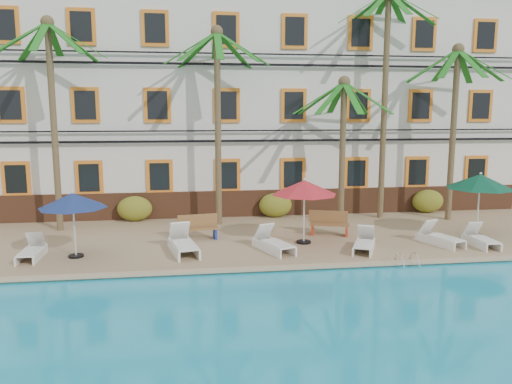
{
  "coord_description": "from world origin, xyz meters",
  "views": [
    {
      "loc": [
        -3.26,
        -15.25,
        4.95
      ],
      "look_at": [
        -0.75,
        3.0,
        2.0
      ],
      "focal_mm": 35.0,
      "sensor_mm": 36.0,
      "label": 1
    }
  ],
  "objects": [
    {
      "name": "lounger_d",
      "position": [
        2.68,
        0.69,
        0.51
      ],
      "size": [
        1.3,
        1.82,
        0.81
      ],
      "color": "white",
      "rests_on": "pool_deck"
    },
    {
      "name": "swimming_pool",
      "position": [
        0.0,
        -7.0,
        0.1
      ],
      "size": [
        26.0,
        12.0,
        0.2
      ],
      "primitive_type": "cube",
      "color": "#199DC2",
      "rests_on": "ground"
    },
    {
      "name": "lounger_c",
      "position": [
        -0.42,
        1.08,
        0.53
      ],
      "size": [
        1.31,
        1.97,
        0.88
      ],
      "color": "white",
      "rests_on": "pool_deck"
    },
    {
      "name": "ground",
      "position": [
        0.0,
        0.0,
        0.0
      ],
      "size": [
        100.0,
        100.0,
        0.0
      ],
      "primitive_type": "plane",
      "color": "#384C23",
      "rests_on": "ground"
    },
    {
      "name": "palm_d",
      "position": [
        5.31,
        5.86,
        6.5
      ],
      "size": [
        4.28,
        4.28,
        9.98
      ],
      "color": "brown",
      "rests_on": "pool_deck"
    },
    {
      "name": "umbrella_green",
      "position": [
        7.61,
        1.96,
        2.37
      ],
      "size": [
        2.49,
        2.49,
        2.49
      ],
      "color": "black",
      "rests_on": "pool_deck"
    },
    {
      "name": "lounger_a",
      "position": [
        -8.35,
        1.28,
        0.5
      ],
      "size": [
        0.61,
        1.66,
        0.78
      ],
      "color": "white",
      "rests_on": "pool_deck"
    },
    {
      "name": "pool_ladder",
      "position": [
        3.47,
        -1.0,
        0.25
      ],
      "size": [
        0.54,
        0.74,
        0.74
      ],
      "color": "silver",
      "rests_on": "ground"
    },
    {
      "name": "lounger_e",
      "position": [
        5.65,
        1.1,
        0.52
      ],
      "size": [
        1.21,
        1.87,
        0.83
      ],
      "color": "white",
      "rests_on": "pool_deck"
    },
    {
      "name": "lounger_f",
      "position": [
        7.01,
        0.74,
        0.51
      ],
      "size": [
        0.62,
        1.68,
        0.79
      ],
      "color": "white",
      "rests_on": "pool_deck"
    },
    {
      "name": "palm_b",
      "position": [
        -1.99,
        5.52,
        5.47
      ],
      "size": [
        4.28,
        4.28,
        8.15
      ],
      "color": "brown",
      "rests_on": "pool_deck"
    },
    {
      "name": "shrub_right",
      "position": [
        7.95,
        6.6,
        0.8
      ],
      "size": [
        1.5,
        0.9,
        1.1
      ],
      "primitive_type": "ellipsoid",
      "color": "#2B5518",
      "rests_on": "pool_deck"
    },
    {
      "name": "shrub_mid",
      "position": [
        0.64,
        6.6,
        0.8
      ],
      "size": [
        1.5,
        0.9,
        1.1
      ],
      "primitive_type": "ellipsoid",
      "color": "#2B5518",
      "rests_on": "pool_deck"
    },
    {
      "name": "palm_a",
      "position": [
        -8.41,
        5.27,
        5.57
      ],
      "size": [
        4.28,
        4.28,
        8.33
      ],
      "color": "brown",
      "rests_on": "pool_deck"
    },
    {
      "name": "pool_deck",
      "position": [
        0.0,
        5.0,
        0.12
      ],
      "size": [
        30.0,
        12.0,
        0.25
      ],
      "primitive_type": "cube",
      "color": "tan",
      "rests_on": "ground"
    },
    {
      "name": "umbrella_blue",
      "position": [
        -6.96,
        1.24,
        2.12
      ],
      "size": [
        2.2,
        2.2,
        2.2
      ],
      "color": "black",
      "rests_on": "pool_deck"
    },
    {
      "name": "umbrella_red",
      "position": [
        0.86,
        1.96,
        2.28
      ],
      "size": [
        2.38,
        2.38,
        2.38
      ],
      "color": "black",
      "rests_on": "pool_deck"
    },
    {
      "name": "bench_left",
      "position": [
        -2.95,
        3.02,
        0.72
      ],
      "size": [
        1.55,
        0.69,
        0.93
      ],
      "color": "olive",
      "rests_on": "pool_deck"
    },
    {
      "name": "bench_right",
      "position": [
        2.13,
        3.03,
        0.72
      ],
      "size": [
        1.57,
        0.92,
        0.93
      ],
      "color": "olive",
      "rests_on": "pool_deck"
    },
    {
      "name": "shrub_left",
      "position": [
        -5.59,
        6.6,
        0.8
      ],
      "size": [
        1.5,
        0.9,
        1.1
      ],
      "primitive_type": "ellipsoid",
      "color": "#2B5518",
      "rests_on": "pool_deck"
    },
    {
      "name": "hotel_building",
      "position": [
        0.0,
        9.98,
        5.37
      ],
      "size": [
        25.4,
        6.44,
        10.22
      ],
      "color": "silver",
      "rests_on": "pool_deck"
    },
    {
      "name": "palm_c",
      "position": [
        3.18,
        4.97,
        4.31
      ],
      "size": [
        4.28,
        4.28,
        6.18
      ],
      "color": "brown",
      "rests_on": "pool_deck"
    },
    {
      "name": "pool_coping",
      "position": [
        0.0,
        -0.9,
        0.28
      ],
      "size": [
        30.0,
        0.35,
        0.06
      ],
      "primitive_type": "cube",
      "color": "tan",
      "rests_on": "pool_deck"
    },
    {
      "name": "palm_e",
      "position": [
        8.13,
        5.05,
        5.14
      ],
      "size": [
        4.28,
        4.28,
        7.58
      ],
      "color": "brown",
      "rests_on": "pool_deck"
    },
    {
      "name": "lounger_b",
      "position": [
        -3.47,
        1.26,
        0.57
      ],
      "size": [
        1.13,
        2.17,
        0.97
      ],
      "color": "white",
      "rests_on": "pool_deck"
    }
  ]
}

